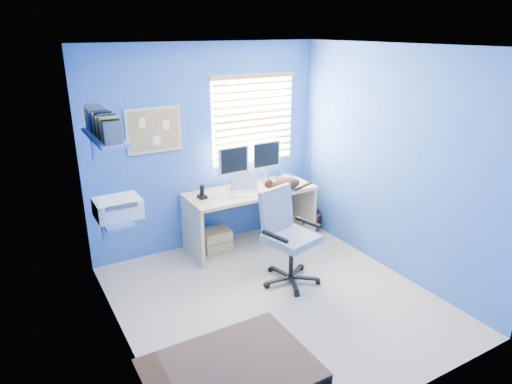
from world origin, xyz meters
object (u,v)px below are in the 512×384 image
cat (286,184)px  tower_pc (275,218)px  office_chair (288,248)px  desk (250,217)px  laptop (246,186)px

cat → tower_pc: size_ratio=0.89×
tower_pc → office_chair: (-0.54, -1.11, 0.16)m
desk → tower_pc: bearing=14.7°
desk → tower_pc: (0.45, 0.12, -0.14)m
laptop → desk: bearing=60.4°
laptop → cat: bearing=7.6°
cat → office_chair: (-0.47, -0.77, -0.43)m
cat → office_chair: 1.00m
desk → laptop: 0.51m
cat → desk: bearing=174.9°
desk → office_chair: office_chair is taller
laptop → tower_pc: 0.88m
desk → laptop: bearing=-139.1°
cat → laptop: bearing=-168.0°
laptop → office_chair: size_ratio=0.32×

